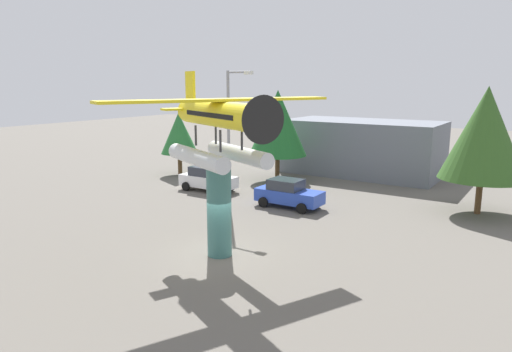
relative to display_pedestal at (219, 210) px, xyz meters
name	(u,v)px	position (x,y,z in m)	size (l,w,h in m)	color
ground_plane	(220,255)	(0.00, 0.00, -2.10)	(140.00, 140.00, 0.00)	#605B54
display_pedestal	(219,210)	(0.00, 0.00, 0.00)	(1.10, 1.10, 4.20)	#386B66
floatplane_monument	(219,126)	(0.12, -0.06, 3.77)	(7.15, 9.88, 4.00)	silver
car_near_white	(208,179)	(-8.60, 9.75, -1.22)	(4.20, 2.02, 1.76)	white
car_mid_blue	(288,193)	(-1.49, 8.98, -1.22)	(4.20, 2.02, 1.76)	#2847B7
streetlight_primary	(231,130)	(-4.51, 7.09, 2.73)	(1.84, 0.28, 8.38)	gray
storefront_building	(362,147)	(-1.62, 22.00, 0.17)	(12.71, 6.36, 4.54)	slate
tree_west	(179,133)	(-14.42, 13.23, 1.41)	(3.09, 3.09, 5.25)	brown
tree_east	(278,123)	(-6.07, 15.35, 2.50)	(4.55, 4.55, 7.14)	brown
tree_center_back	(485,133)	(8.69, 13.85, 2.70)	(4.85, 4.85, 7.51)	brown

